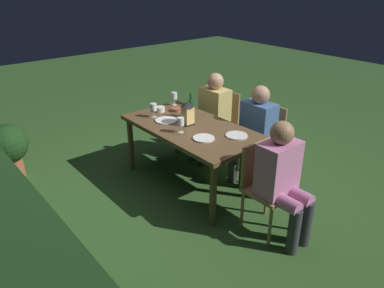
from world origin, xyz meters
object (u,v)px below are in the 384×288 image
chair_side_left_a (264,137)px  lantern_centerpiece (188,112)px  plate_c (237,135)px  plate_a (166,120)px  wine_glass_c (181,122)px  chair_side_left_b (221,120)px  chair_head_near (265,183)px  plate_b (204,138)px  wine_glass_b (174,96)px  potted_plant_by_hedge (8,147)px  bowl_olives (160,109)px  person_in_pink (283,177)px  green_bottle_on_table (191,108)px  person_in_blue (254,130)px  bowl_bread (176,109)px  person_in_mustard (211,113)px  dining_table (192,131)px  wine_glass_a (154,108)px

chair_side_left_a → lantern_centerpiece: 1.01m
plate_c → plate_a: bearing=20.6°
wine_glass_c → plate_a: bearing=-11.8°
chair_side_left_a → chair_side_left_b: 0.74m
chair_head_near → plate_b: chair_head_near is taller
lantern_centerpiece → wine_glass_c: (-0.13, 0.21, -0.03)m
chair_side_left_a → wine_glass_b: (1.08, 0.53, 0.36)m
wine_glass_c → plate_c: size_ratio=0.73×
chair_head_near → lantern_centerpiece: 1.21m
wine_glass_b → potted_plant_by_hedge: wine_glass_b is taller
bowl_olives → chair_side_left_a: bearing=-140.6°
person_in_pink → plate_a: bearing=4.6°
person_in_pink → green_bottle_on_table: (1.50, -0.17, 0.20)m
chair_side_left_b → lantern_centerpiece: size_ratio=3.28×
chair_head_near → plate_b: (0.73, 0.13, 0.25)m
chair_side_left_a → plate_c: (-0.14, 0.64, 0.25)m
person_in_blue → lantern_centerpiece: (0.45, 0.63, 0.24)m
person_in_blue → bowl_bread: (0.88, 0.46, 0.11)m
chair_head_near → lantern_centerpiece: (1.15, -0.00, 0.39)m
chair_head_near → chair_side_left_a: 1.08m
chair_side_left_b → person_in_mustard: bearing=90.0°
chair_head_near → plate_a: 1.41m
wine_glass_c → bowl_olives: (0.68, -0.21, -0.09)m
chair_side_left_b → bowl_olives: (0.25, 0.82, 0.28)m
chair_head_near → wine_glass_c: (1.01, 0.21, 0.36)m
chair_side_left_a → lantern_centerpiece: (0.45, 0.82, 0.39)m
dining_table → plate_b: (-0.34, 0.13, 0.07)m
person_in_blue → potted_plant_by_hedge: (1.86, 2.23, -0.22)m
chair_side_left_a → plate_a: size_ratio=3.48×
person_in_blue → lantern_centerpiece: 0.81m
wine_glass_c → plate_b: bearing=-165.0°
plate_a → bowl_bread: bowl_bread is taller
person_in_mustard → plate_c: size_ratio=4.98×
wine_glass_c → chair_side_left_a: bearing=-106.9°
potted_plant_by_hedge → bowl_bread: bearing=-119.0°
person_in_blue → plate_a: person_in_blue is taller
person_in_pink → plate_a: (1.58, 0.13, 0.10)m
lantern_centerpiece → plate_b: size_ratio=1.18×
green_bottle_on_table → person_in_mustard: bearing=-73.0°
person_in_mustard → bowl_olives: 0.68m
chair_side_left_a → wine_glass_c: (0.31, 1.03, 0.36)m
chair_side_left_a → plate_b: chair_side_left_a is taller
person_in_pink → wine_glass_a: bearing=5.2°
chair_side_left_b → wine_glass_c: (-0.43, 1.03, 0.36)m
person_in_blue → plate_a: size_ratio=4.60×
person_in_pink → plate_b: 0.94m
person_in_mustard → bowl_bread: bearing=73.5°
person_in_pink → green_bottle_on_table: bearing=-6.6°
wine_glass_a → potted_plant_by_hedge: wine_glass_a is taller
chair_head_near → person_in_blue: 0.95m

